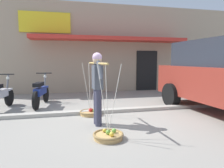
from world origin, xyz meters
name	(u,v)px	position (x,y,z in m)	size (l,w,h in m)	color
ground_plane	(109,119)	(0.00, 0.00, 0.00)	(90.00, 90.00, 0.00)	gray
sidewalk_curb	(104,111)	(0.00, 0.70, 0.05)	(20.00, 0.24, 0.10)	#AEA89C
fruit_vendor	(97,84)	(-0.36, -0.37, 0.98)	(0.22, 1.85, 1.70)	#38384C
fruit_basket_left_side	(91,112)	(-0.40, 0.55, 0.08)	(0.60, 0.60, 1.45)	tan
fruit_basket_right_side	(108,135)	(-0.30, -1.29, 0.08)	(0.60, 0.60, 1.45)	tan
motorcycle_nearest_shop	(0,96)	(-3.02, 1.74, 0.45)	(0.54, 1.81, 1.09)	black
motorcycle_second_in_row	(41,92)	(-1.87, 2.11, 0.45)	(0.54, 1.81, 1.09)	black
storefront_building	(100,51)	(1.08, 7.27, 2.10)	(13.00, 6.00, 4.20)	tan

